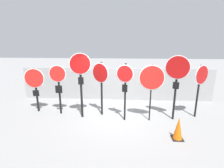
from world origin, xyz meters
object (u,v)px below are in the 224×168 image
(stop_sign_0, at_px, (35,82))
(traffic_cone_0, at_px, (178,128))
(stop_sign_5, at_px, (152,80))
(stop_sign_1, at_px, (58,81))
(stop_sign_7, at_px, (201,80))
(stop_sign_2, at_px, (80,73))
(stop_sign_4, at_px, (125,81))
(stop_sign_3, at_px, (101,78))
(stop_sign_6, at_px, (177,75))

(stop_sign_0, bearing_deg, traffic_cone_0, -23.54)
(stop_sign_5, bearing_deg, stop_sign_1, 178.44)
(stop_sign_7, distance_m, traffic_cone_0, 2.40)
(stop_sign_0, xyz_separation_m, stop_sign_2, (2.09, -0.45, 0.51))
(stop_sign_0, bearing_deg, stop_sign_4, -14.38)
(stop_sign_1, relative_size, traffic_cone_0, 2.79)
(stop_sign_4, height_order, traffic_cone_0, stop_sign_4)
(stop_sign_0, distance_m, stop_sign_3, 2.85)
(stop_sign_3, height_order, stop_sign_6, stop_sign_6)
(stop_sign_4, bearing_deg, stop_sign_0, -169.20)
(stop_sign_4, bearing_deg, stop_sign_1, -169.29)
(stop_sign_2, height_order, stop_sign_6, stop_sign_2)
(stop_sign_0, distance_m, stop_sign_1, 1.10)
(stop_sign_7, height_order, traffic_cone_0, stop_sign_7)
(stop_sign_2, height_order, stop_sign_3, stop_sign_2)
(stop_sign_0, bearing_deg, stop_sign_7, -6.49)
(stop_sign_3, height_order, stop_sign_5, stop_sign_3)
(stop_sign_0, distance_m, stop_sign_7, 6.76)
(stop_sign_1, distance_m, traffic_cone_0, 4.85)
(stop_sign_2, bearing_deg, traffic_cone_0, -37.11)
(stop_sign_2, relative_size, stop_sign_3, 1.17)
(stop_sign_5, relative_size, traffic_cone_0, 2.93)
(stop_sign_0, relative_size, traffic_cone_0, 2.57)
(stop_sign_2, bearing_deg, stop_sign_3, 5.39)
(stop_sign_2, relative_size, traffic_cone_0, 3.47)
(stop_sign_0, xyz_separation_m, traffic_cone_0, (5.50, -1.84, -0.96))
(stop_sign_2, xyz_separation_m, stop_sign_4, (1.71, -0.17, -0.25))
(stop_sign_4, relative_size, traffic_cone_0, 2.99)
(stop_sign_2, xyz_separation_m, stop_sign_3, (0.74, 0.28, -0.27))
(stop_sign_6, xyz_separation_m, traffic_cone_0, (-0.23, -1.39, -1.45))
(stop_sign_0, relative_size, stop_sign_7, 0.90)
(stop_sign_3, xyz_separation_m, traffic_cone_0, (2.67, -1.66, -1.21))
(stop_sign_5, distance_m, stop_sign_6, 0.98)
(stop_sign_7, bearing_deg, stop_sign_1, 146.07)
(stop_sign_2, height_order, stop_sign_4, stop_sign_2)
(stop_sign_5, xyz_separation_m, stop_sign_7, (1.97, 0.45, -0.10))
(stop_sign_6, relative_size, stop_sign_7, 1.18)
(stop_sign_1, height_order, traffic_cone_0, stop_sign_1)
(stop_sign_7, bearing_deg, stop_sign_2, 149.48)
(stop_sign_0, relative_size, stop_sign_4, 0.86)
(stop_sign_0, xyz_separation_m, stop_sign_3, (2.83, -0.17, 0.25))
(stop_sign_3, distance_m, traffic_cone_0, 3.37)
(stop_sign_3, distance_m, stop_sign_4, 1.07)
(stop_sign_4, height_order, stop_sign_5, stop_sign_4)
(stop_sign_2, bearing_deg, stop_sign_4, -20.75)
(stop_sign_0, distance_m, stop_sign_5, 4.83)
(stop_sign_1, distance_m, stop_sign_5, 3.73)
(stop_sign_1, height_order, stop_sign_6, stop_sign_6)
(stop_sign_4, relative_size, stop_sign_6, 0.89)
(stop_sign_0, height_order, stop_sign_5, stop_sign_5)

